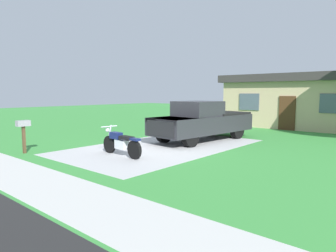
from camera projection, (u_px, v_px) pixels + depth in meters
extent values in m
plane|color=#398B3B|center=(163.00, 147.00, 13.04)|extent=(80.00, 80.00, 0.00)
cube|color=#B5B5B5|center=(163.00, 147.00, 13.04)|extent=(5.07, 8.87, 0.01)
cube|color=beige|center=(21.00, 175.00, 8.52)|extent=(36.00, 1.80, 0.01)
cylinder|color=black|center=(109.00, 144.00, 11.65)|extent=(0.67, 0.18, 0.66)
cylinder|color=black|center=(134.00, 150.00, 10.55)|extent=(0.67, 0.18, 0.66)
cube|color=silver|center=(122.00, 145.00, 11.07)|extent=(0.58, 0.31, 0.32)
cube|color=#141E51|center=(116.00, 135.00, 11.29)|extent=(0.54, 0.31, 0.24)
cube|color=black|center=(127.00, 138.00, 10.83)|extent=(0.62, 0.33, 0.12)
cube|color=#141E51|center=(134.00, 139.00, 10.51)|extent=(0.50, 0.24, 0.08)
cylinder|color=silver|center=(109.00, 135.00, 11.61)|extent=(0.33, 0.09, 0.77)
cylinder|color=silver|center=(109.00, 126.00, 11.58)|extent=(0.10, 0.70, 0.04)
sphere|color=silver|center=(107.00, 130.00, 11.68)|extent=(0.16, 0.16, 0.16)
cylinder|color=black|center=(190.00, 137.00, 12.90)|extent=(0.38, 0.87, 0.84)
cylinder|color=black|center=(164.00, 134.00, 14.08)|extent=(0.38, 0.87, 0.84)
cylinder|color=black|center=(237.00, 130.00, 15.31)|extent=(0.38, 0.87, 0.84)
cylinder|color=black|center=(211.00, 128.00, 16.48)|extent=(0.38, 0.87, 0.84)
cube|color=#28282D|center=(203.00, 124.00, 14.68)|extent=(2.54, 5.77, 0.80)
cube|color=#28282D|center=(176.00, 120.00, 13.38)|extent=(2.08, 2.08, 0.20)
cube|color=#28282D|center=(198.00, 109.00, 14.33)|extent=(1.98, 2.07, 0.70)
cube|color=#3F4C56|center=(186.00, 112.00, 13.79)|extent=(1.71, 0.32, 0.60)
cube|color=black|center=(222.00, 117.00, 15.72)|extent=(2.12, 2.57, 0.50)
cube|color=black|center=(160.00, 129.00, 12.77)|extent=(1.70, 0.26, 0.64)
cube|color=#4C3823|center=(24.00, 139.00, 11.55)|extent=(0.10, 0.10, 1.10)
cube|color=gray|center=(23.00, 123.00, 11.49)|extent=(0.26, 0.48, 0.22)
cube|color=tan|center=(301.00, 105.00, 20.55)|extent=(9.00, 5.00, 3.00)
cube|color=#383333|center=(302.00, 78.00, 20.36)|extent=(9.60, 5.60, 0.50)
cube|color=#4C2D19|center=(287.00, 113.00, 18.69)|extent=(1.00, 0.08, 2.10)
cube|color=#4C5966|center=(249.00, 102.00, 20.25)|extent=(1.40, 0.06, 1.10)
cube|color=#4C5966|center=(333.00, 104.00, 16.99)|extent=(1.40, 0.06, 1.10)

